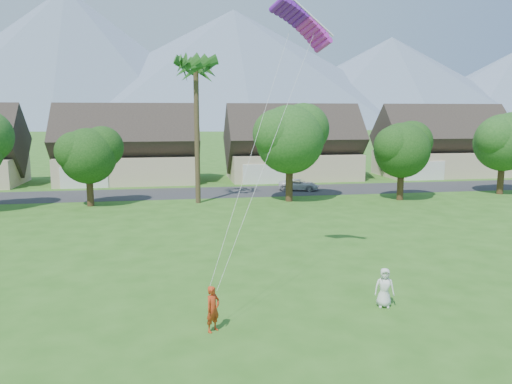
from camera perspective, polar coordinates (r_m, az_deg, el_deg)
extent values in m
plane|color=#2D6019|center=(16.93, 5.92, -18.25)|extent=(500.00, 500.00, 0.00)
cube|color=#2D2D30|center=(49.27, -4.63, -0.04)|extent=(90.00, 7.00, 0.01)
imported|color=#B63514|center=(18.31, -4.95, -13.17)|extent=(0.72, 0.70, 1.68)
imported|color=silver|center=(21.04, 14.46, -10.53)|extent=(0.89, 0.69, 1.60)
imported|color=silver|center=(50.59, 4.91, 0.83)|extent=(4.42, 2.96, 1.13)
cone|color=slate|center=(280.48, -20.59, 14.05)|extent=(190.00, 190.00, 70.00)
cone|color=slate|center=(277.57, -2.52, 13.83)|extent=(240.00, 240.00, 62.00)
cone|color=slate|center=(301.73, 15.10, 12.00)|extent=(200.00, 200.00, 50.00)
cube|color=beige|center=(58.02, -14.33, 2.57)|extent=(15.00, 8.00, 3.00)
cube|color=#382D28|center=(57.76, -14.46, 5.81)|extent=(15.75, 8.15, 8.15)
cube|color=silver|center=(54.59, -19.05, 1.54)|extent=(4.80, 0.12, 2.20)
cube|color=beige|center=(59.52, 4.24, 2.98)|extent=(15.00, 8.00, 3.00)
cube|color=#382D28|center=(59.26, 4.27, 6.14)|extent=(15.75, 8.15, 8.15)
cube|color=silver|center=(54.74, 0.97, 2.06)|extent=(4.80, 0.12, 2.20)
cube|color=beige|center=(66.63, 20.34, 3.09)|extent=(15.00, 8.00, 3.00)
cube|color=#382D28|center=(66.40, 20.50, 5.91)|extent=(15.75, 8.15, 8.15)
cube|color=silver|center=(61.11, 18.78, 2.31)|extent=(4.80, 0.12, 2.20)
cylinder|color=#47301C|center=(44.03, -18.42, -0.13)|extent=(0.56, 0.56, 2.18)
sphere|color=#214916|center=(43.67, -18.63, 3.92)|extent=(4.62, 4.62, 4.62)
cylinder|color=#47301C|center=(44.12, 3.81, 0.75)|extent=(0.62, 0.62, 2.82)
sphere|color=#214916|center=(43.73, 3.87, 6.01)|extent=(5.98, 5.98, 5.98)
cylinder|color=#47301C|center=(46.57, 16.16, 0.53)|extent=(0.58, 0.58, 2.30)
sphere|color=#214916|center=(46.22, 16.34, 4.60)|extent=(4.90, 4.90, 4.90)
cylinder|color=#47301C|center=(53.45, 26.16, 1.15)|extent=(0.60, 0.60, 2.56)
sphere|color=#214916|center=(53.13, 26.43, 5.09)|extent=(5.44, 5.44, 5.44)
cylinder|color=#4C3D26|center=(43.07, -6.76, 6.65)|extent=(0.44, 0.44, 12.00)
sphere|color=#286021|center=(43.27, -6.92, 15.01)|extent=(3.00, 3.00, 3.00)
cube|color=#6C17AE|center=(24.20, 3.49, 18.93)|extent=(1.70, 1.27, 0.50)
cube|color=#C625BB|center=(24.58, 7.19, 18.72)|extent=(1.70, 1.27, 0.50)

